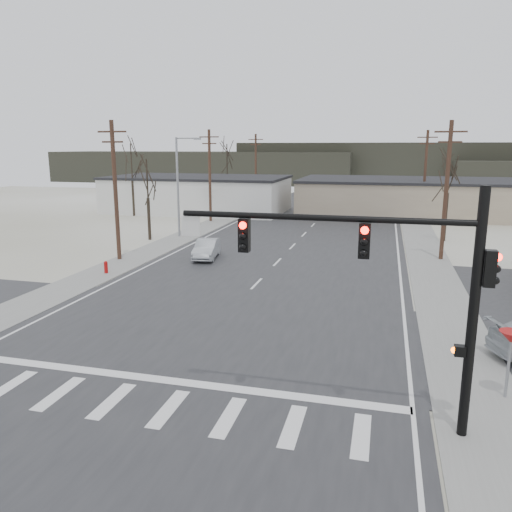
{
  "coord_description": "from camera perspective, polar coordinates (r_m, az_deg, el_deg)",
  "views": [
    {
      "loc": [
        7.31,
        -20.24,
        8.17
      ],
      "look_at": [
        0.93,
        4.32,
        2.6
      ],
      "focal_mm": 35.0,
      "sensor_mm": 36.0,
      "label": 1
    }
  ],
  "objects": [
    {
      "name": "ground",
      "position": [
        23.02,
        -5.0,
        -8.46
      ],
      "size": [
        140.0,
        140.0,
        0.0
      ],
      "primitive_type": "plane",
      "color": "white",
      "rests_on": "ground"
    },
    {
      "name": "main_road",
      "position": [
        36.9,
        2.77,
        -0.38
      ],
      "size": [
        18.0,
        110.0,
        0.05
      ],
      "primitive_type": "cube",
      "color": "#272729",
      "rests_on": "ground"
    },
    {
      "name": "cross_road",
      "position": [
        23.01,
        -5.0,
        -8.41
      ],
      "size": [
        90.0,
        10.0,
        0.04
      ],
      "primitive_type": "cube",
      "color": "#272729",
      "rests_on": "ground"
    },
    {
      "name": "sidewalk_left",
      "position": [
        44.79,
        -9.28,
        1.75
      ],
      "size": [
        3.0,
        90.0,
        0.06
      ],
      "primitive_type": "cube",
      "color": "gray",
      "rests_on": "ground"
    },
    {
      "name": "sidewalk_right",
      "position": [
        41.19,
        18.84,
        0.31
      ],
      "size": [
        3.0,
        90.0,
        0.06
      ],
      "primitive_type": "cube",
      "color": "gray",
      "rests_on": "ground"
    },
    {
      "name": "traffic_signal_mast",
      "position": [
        14.48,
        16.45,
        -2.11
      ],
      "size": [
        8.95,
        0.43,
        7.2
      ],
      "color": "black",
      "rests_on": "ground"
    },
    {
      "name": "fire_hydrant",
      "position": [
        34.11,
        -16.78,
        -1.23
      ],
      "size": [
        0.24,
        0.24,
        0.87
      ],
      "color": "#A50C0C",
      "rests_on": "ground"
    },
    {
      "name": "yield_sign",
      "position": [
        18.31,
        27.17,
        -8.52
      ],
      "size": [
        0.8,
        0.8,
        2.35
      ],
      "color": "gray",
      "rests_on": "ground"
    },
    {
      "name": "building_left_far",
      "position": [
        64.87,
        -6.62,
        7.07
      ],
      "size": [
        22.3,
        12.3,
        4.5
      ],
      "color": "silver",
      "rests_on": "ground"
    },
    {
      "name": "building_right_far",
      "position": [
        64.58,
        16.99,
        6.51
      ],
      "size": [
        26.3,
        14.3,
        4.3
      ],
      "color": "tan",
      "rests_on": "ground"
    },
    {
      "name": "upole_left_b",
      "position": [
        37.44,
        -15.78,
        7.41
      ],
      "size": [
        2.2,
        0.3,
        10.0
      ],
      "color": "#422A1E",
      "rests_on": "ground"
    },
    {
      "name": "upole_left_c",
      "position": [
        55.6,
        -5.3,
        9.3
      ],
      "size": [
        2.2,
        0.3,
        10.0
      ],
      "color": "#422A1E",
      "rests_on": "ground"
    },
    {
      "name": "upole_left_d",
      "position": [
        74.71,
        -0.04,
        10.13
      ],
      "size": [
        2.2,
        0.3,
        10.0
      ],
      "color": "#422A1E",
      "rests_on": "ground"
    },
    {
      "name": "upole_right_a",
      "position": [
        38.59,
        20.92,
        7.2
      ],
      "size": [
        2.2,
        0.3,
        10.0
      ],
      "color": "#422A1E",
      "rests_on": "ground"
    },
    {
      "name": "upole_right_b",
      "position": [
        60.46,
        18.75,
        8.95
      ],
      "size": [
        2.2,
        0.3,
        10.0
      ],
      "color": "#422A1E",
      "rests_on": "ground"
    },
    {
      "name": "streetlight_main",
      "position": [
        46.06,
        -8.72,
        8.41
      ],
      "size": [
        2.4,
        0.25,
        9.0
      ],
      "color": "gray",
      "rests_on": "ground"
    },
    {
      "name": "tree_left_near",
      "position": [
        45.17,
        -12.32,
        8.37
      ],
      "size": [
        3.3,
        3.3,
        7.35
      ],
      "color": "#322A1E",
      "rests_on": "ground"
    },
    {
      "name": "tree_right_mid",
      "position": [
        46.59,
        21.2,
        8.81
      ],
      "size": [
        3.74,
        3.74,
        8.33
      ],
      "color": "#322A1E",
      "rests_on": "ground"
    },
    {
      "name": "tree_left_far",
      "position": [
        69.61,
        -3.33,
        10.81
      ],
      "size": [
        3.96,
        3.96,
        8.82
      ],
      "color": "#322A1E",
      "rests_on": "ground"
    },
    {
      "name": "tree_right_far",
      "position": [
        72.7,
        20.92,
        9.55
      ],
      "size": [
        3.52,
        3.52,
        7.84
      ],
      "color": "#322A1E",
      "rests_on": "ground"
    },
    {
      "name": "tree_left_mid",
      "position": [
        61.68,
        -14.05,
        10.27
      ],
      "size": [
        3.96,
        3.96,
        8.82
      ],
      "color": "#322A1E",
      "rests_on": "ground"
    },
    {
      "name": "hill_left",
      "position": [
        120.04,
        -6.19,
        10.09
      ],
      "size": [
        70.0,
        18.0,
        7.0
      ],
      "primitive_type": "cube",
      "color": "#333026",
      "rests_on": "ground"
    },
    {
      "name": "hill_center",
      "position": [
        116.56,
        18.62,
        9.95
      ],
      "size": [
        80.0,
        18.0,
        9.0
      ],
      "primitive_type": "cube",
      "color": "#333026",
      "rests_on": "ground"
    },
    {
      "name": "sedan_crossing",
      "position": [
        37.27,
        -5.66,
        0.83
      ],
      "size": [
        2.15,
        4.44,
        1.4
      ],
      "primitive_type": "imported",
      "rotation": [
        0.0,
        0.0,
        0.16
      ],
      "color": "#9BA0A5",
      "rests_on": "main_road"
    },
    {
      "name": "car_far_a",
      "position": [
        67.62,
        13.51,
        5.79
      ],
      "size": [
        2.45,
        5.32,
        1.51
      ],
      "primitive_type": "imported",
      "rotation": [
        0.0,
        0.0,
        3.08
      ],
      "color": "black",
      "rests_on": "main_road"
    },
    {
      "name": "car_far_b",
      "position": [
        78.66,
        8.78,
        6.78
      ],
      "size": [
        2.38,
        4.0,
        1.27
      ],
      "primitive_type": "imported",
      "rotation": [
        0.0,
        0.0,
        0.25
      ],
      "color": "black",
      "rests_on": "main_road"
    }
  ]
}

